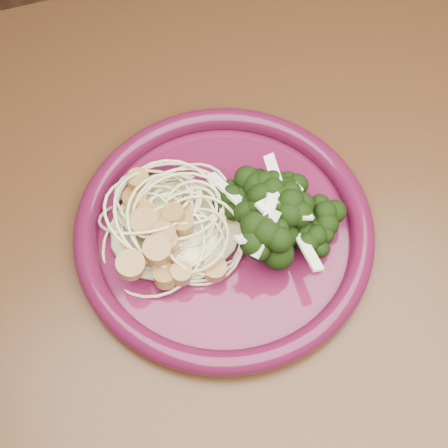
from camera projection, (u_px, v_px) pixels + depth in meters
dining_table at (166, 313)px, 0.67m from camera, size 1.20×0.80×0.75m
dinner_plate at (224, 229)px, 0.60m from camera, size 0.36×0.36×0.02m
spaghetti_pile at (176, 224)px, 0.59m from camera, size 0.16×0.15×0.03m
scallop_cluster at (173, 205)px, 0.56m from camera, size 0.16×0.16×0.04m
broccoli_pile at (284, 216)px, 0.58m from camera, size 0.14×0.18×0.05m
onion_garnish at (287, 197)px, 0.55m from camera, size 0.09×0.12×0.05m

